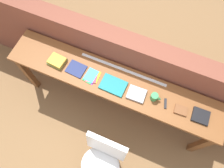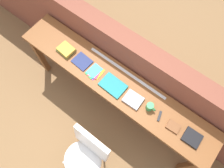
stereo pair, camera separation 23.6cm
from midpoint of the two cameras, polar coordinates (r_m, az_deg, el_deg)
ground_plane at (r=3.15m, az=-0.67°, el=-10.01°), size 40.00×40.00×0.00m
brick_wall_back at (r=2.77m, az=7.40°, el=3.26°), size 6.00×0.20×1.23m
sideboard at (r=2.52m, az=3.35°, el=-0.91°), size 2.50×0.44×0.88m
chair_white_moulded at (r=2.56m, az=-4.09°, el=-18.18°), size 0.44×0.45×0.89m
book_stack_leftmost at (r=2.58m, az=-9.39°, el=8.54°), size 0.19×0.17×0.06m
magazine_cycling at (r=2.50m, az=-5.18°, el=5.59°), size 0.21×0.18×0.01m
pamphlet_pile_colourful at (r=2.43m, az=-1.76°, el=2.88°), size 0.16×0.19×0.01m
book_open_centre at (r=2.36m, az=3.10°, el=-0.69°), size 0.28×0.20×0.02m
book_grey_hardcover at (r=2.32m, az=8.44°, el=-4.40°), size 0.20×0.16×0.03m
mug at (r=2.30m, az=12.79°, el=-6.19°), size 0.11×0.08×0.09m
multitool_folded at (r=2.33m, az=15.17°, el=-8.44°), size 0.05×0.11×0.02m
leather_journal_brown at (r=2.34m, az=18.56°, el=-10.86°), size 0.14×0.11×0.02m
book_repair_rightmost at (r=2.38m, az=22.94°, el=-13.16°), size 0.18×0.16×0.03m
ruler_metal_back_edge at (r=2.45m, az=6.67°, el=2.71°), size 1.02×0.03×0.00m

